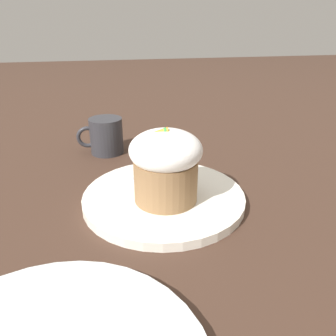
% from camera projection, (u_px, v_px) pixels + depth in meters
% --- Properties ---
extents(ground_plane, '(4.00, 4.00, 0.00)m').
position_uv_depth(ground_plane, '(164.00, 201.00, 0.54)').
color(ground_plane, '#3D281E').
extents(dessert_plate, '(0.26, 0.26, 0.01)m').
position_uv_depth(dessert_plate, '(164.00, 197.00, 0.53)').
color(dessert_plate, white).
rests_on(dessert_plate, ground_plane).
extents(carrot_cake, '(0.11, 0.11, 0.12)m').
position_uv_depth(carrot_cake, '(168.00, 164.00, 0.49)').
color(carrot_cake, olive).
rests_on(carrot_cake, dessert_plate).
extents(spoon, '(0.09, 0.12, 0.01)m').
position_uv_depth(spoon, '(154.00, 190.00, 0.53)').
color(spoon, silver).
rests_on(spoon, dessert_plate).
extents(coffee_cup, '(0.10, 0.07, 0.08)m').
position_uv_depth(coffee_cup, '(106.00, 136.00, 0.71)').
color(coffee_cup, '#2D2D33').
rests_on(coffee_cup, ground_plane).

